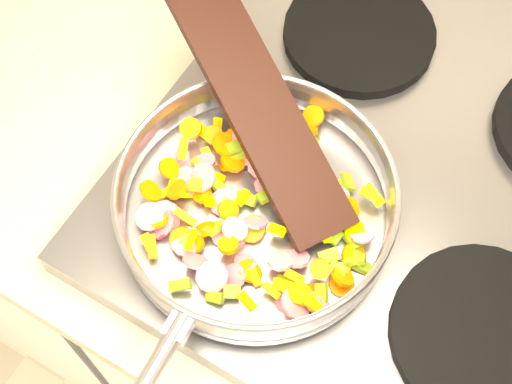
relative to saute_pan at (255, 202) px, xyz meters
The scene contains 7 objects.
cooktop 0.20m from the saute_pan, 50.12° to the left, with size 0.60×0.60×0.04m, color #939399.
grate_fl 0.04m from the saute_pan, 161.80° to the left, with size 0.19×0.19×0.02m, color black.
grate_fr 0.26m from the saute_pan, ahead, with size 0.19×0.19×0.02m, color black.
grate_bl 0.29m from the saute_pan, 93.62° to the left, with size 0.19×0.19×0.02m, color black.
saute_pan is the anchor object (origin of this frame).
vegetable_heap 0.01m from the saute_pan, 124.53° to the left, with size 0.27×0.27×0.05m.
wooden_spatula 0.10m from the saute_pan, 118.44° to the left, with size 0.31×0.07×0.01m, color black.
Camera 1 is at (-0.65, 1.23, 1.64)m, focal length 50.00 mm.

